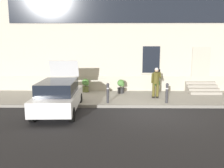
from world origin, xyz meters
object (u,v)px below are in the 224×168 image
Objects in this scene: planter_charcoal at (121,86)px; planter_cream at (156,85)px; person_on_phone at (156,81)px; planter_olive at (86,85)px; bollard_near_person at (167,92)px; hatchback_car_white at (59,95)px; bollard_far_left at (108,92)px.

planter_charcoal and planter_cream have the same top height.
person_on_phone reaches higher than planter_olive.
bollard_near_person is at bearing -31.56° from planter_olive.
bollard_near_person is at bearing 12.73° from hatchback_car_white.
bollard_near_person reaches higher than planter_cream.
hatchback_car_white reaches higher than planter_olive.
bollard_far_left is 1.22× the size of planter_cream.
hatchback_car_white is 4.79× the size of planter_olive.
bollard_near_person is 1.22× the size of planter_olive.
bollard_near_person is 1.24m from person_on_phone.
hatchback_car_white is 3.95× the size of bollard_far_left.
bollard_near_person is at bearing 0.00° from bollard_far_left.
hatchback_car_white is 3.95× the size of bollard_near_person.
planter_olive is at bearing 118.36° from bollard_far_left.
planter_cream is at bearing 7.98° from planter_charcoal.
planter_charcoal is (-1.92, 1.36, -0.54)m from person_on_phone.
bollard_far_left is 1.22× the size of planter_olive.
bollard_far_left is at bearing -137.32° from planter_cream.
planter_olive is 1.00× the size of planter_cream.
person_on_phone is at bearing 25.03° from hatchback_car_white.
planter_charcoal is (2.26, -0.35, 0.00)m from planter_olive.
planter_charcoal is (0.75, 2.45, -0.11)m from bollard_far_left.
bollard_far_left is at bearing -146.56° from person_on_phone.
person_on_phone is (2.67, 1.10, 0.43)m from bollard_far_left.
planter_charcoal is at bearing -8.70° from planter_olive.
bollard_far_left is 2.91m from person_on_phone.
hatchback_car_white is 4.72m from planter_charcoal.
bollard_near_person reaches higher than planter_olive.
planter_olive is 2.28m from planter_charcoal.
bollard_near_person is 2.77m from planter_cream.
hatchback_car_white is 5.42m from person_on_phone.
person_on_phone is 2.03× the size of planter_cream.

